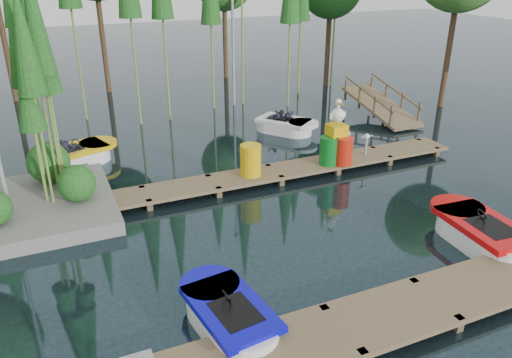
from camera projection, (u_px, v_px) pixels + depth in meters
name	position (u px, v px, depth m)	size (l,w,h in m)	color
ground_plane	(246.00, 228.00, 12.86)	(90.00, 90.00, 0.00)	#1C2D34
near_dock	(342.00, 331.00, 9.01)	(18.00, 1.50, 0.50)	brown
far_dock	(245.00, 178.00, 15.22)	(15.00, 1.20, 0.50)	brown
lamp_rear	(232.00, 10.00, 21.78)	(0.30, 0.30, 7.25)	gray
ramp	(381.00, 105.00, 21.37)	(1.50, 3.94, 1.49)	brown
boat_blue	(229.00, 317.00, 9.32)	(1.50, 2.75, 0.88)	white
boat_red	(481.00, 233.00, 12.06)	(1.53, 3.03, 0.99)	white
boat_yellow_far	(74.00, 156.00, 16.69)	(3.08, 2.10, 1.42)	white
boat_white_far	(285.00, 126.00, 19.78)	(2.49, 2.78, 1.23)	white
yellow_barrel	(251.00, 160.00, 15.07)	(0.64, 0.64, 0.96)	gold
drum_cluster	(337.00, 144.00, 15.98)	(1.21, 1.11, 2.08)	#0B651C
seagull_post	(367.00, 141.00, 16.62)	(0.46, 0.25, 0.74)	gray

